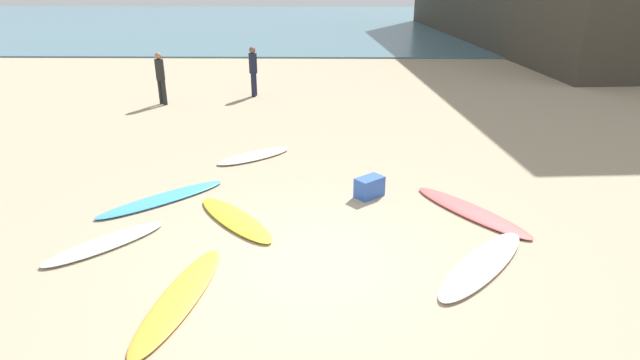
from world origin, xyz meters
name	(u,v)px	position (x,y,z in m)	size (l,w,h in m)	color
ground_plane	(313,262)	(0.00, 0.00, 0.00)	(120.00, 120.00, 0.00)	tan
ocean_water	(327,22)	(0.00, 39.44, 0.04)	(120.00, 40.00, 0.08)	slate
surfboard_0	(180,297)	(-1.76, -0.97, 0.04)	(0.53, 2.51, 0.07)	#F79F32
surfboard_1	(471,211)	(2.81, 1.74, 0.04)	(0.56, 2.58, 0.07)	#D2504E
surfboard_2	(483,264)	(2.52, -0.08, 0.04)	(0.56, 2.52, 0.09)	white
surfboard_3	(235,219)	(-1.42, 1.34, 0.04)	(0.55, 2.22, 0.09)	yellow
surfboard_4	(163,199)	(-2.96, 2.18, 0.04)	(0.50, 2.59, 0.08)	#43A0D7
surfboard_5	(106,243)	(-3.35, 0.45, 0.04)	(0.51, 2.00, 0.08)	silver
surfboard_6	(254,156)	(-1.55, 4.63, 0.04)	(0.58, 1.91, 0.08)	silver
beachgoer_near	(160,76)	(-5.27, 9.77, 0.94)	(0.39, 0.39, 1.69)	black
beachgoer_mid	(253,69)	(-2.42, 11.01, 0.95)	(0.32, 0.34, 1.71)	#191E33
beach_cooler	(369,187)	(1.02, 2.45, 0.20)	(0.55, 0.33, 0.39)	#2D56B2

